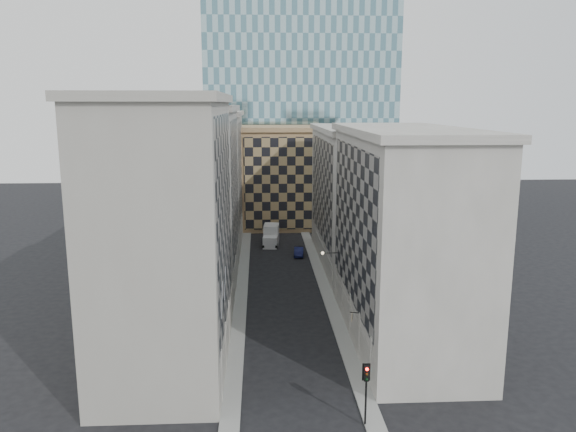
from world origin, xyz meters
name	(u,v)px	position (x,y,z in m)	size (l,w,h in m)	color
ground	(301,420)	(0.00, 0.00, 0.00)	(260.00, 260.00, 0.00)	black
sidewalk_west	(242,289)	(-5.25, 30.00, 0.07)	(1.50, 100.00, 0.15)	gray
sidewalk_east	(325,287)	(5.25, 30.00, 0.07)	(1.50, 100.00, 0.15)	gray
bldg_left_a	(169,232)	(-10.88, 11.00, 11.82)	(10.80, 22.80, 23.70)	#9F9A8F
bldg_left_b	(196,197)	(-10.88, 33.00, 11.32)	(10.80, 22.80, 22.70)	gray
bldg_left_c	(211,178)	(-10.88, 55.00, 10.83)	(10.80, 22.80, 21.70)	#9F9A8F
bldg_right_a	(402,235)	(10.88, 15.00, 10.32)	(10.80, 26.80, 20.70)	#A6A298
bldg_right_b	(355,196)	(10.89, 42.00, 9.85)	(10.80, 28.80, 19.70)	#A6A298
tan_block	(285,176)	(2.00, 67.90, 9.44)	(16.80, 14.80, 18.80)	#A28256
church_tower	(272,84)	(0.00, 82.00, 26.95)	(7.20, 7.20, 51.50)	#292520
flagpoles_left	(223,291)	(-5.90, 6.00, 8.00)	(0.10, 6.33, 2.33)	gray
bracket_lamp	(324,253)	(4.38, 24.00, 6.20)	(1.98, 0.36, 0.36)	black
traffic_light	(366,382)	(4.55, -0.95, 3.45)	(0.58, 0.50, 4.61)	black
box_truck	(271,236)	(-1.06, 52.64, 1.41)	(2.91, 6.08, 3.23)	silver
dark_car	(299,252)	(3.02, 45.45, 0.67)	(1.42, 4.07, 1.34)	#11153E
shop_sign	(352,316)	(5.42, 10.53, 3.84)	(0.78, 0.68, 0.77)	black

